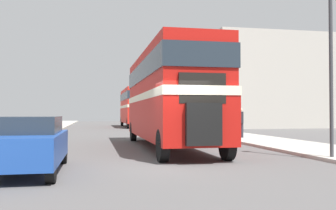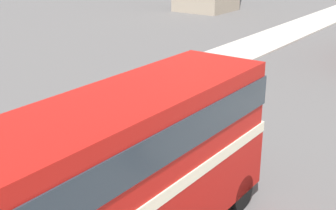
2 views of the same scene
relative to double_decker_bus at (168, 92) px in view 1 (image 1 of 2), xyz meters
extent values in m
plane|color=#565454|center=(-1.04, -5.08, -2.44)|extent=(120.00, 120.00, 0.00)
cube|color=#B2140F|center=(0.00, 0.02, -1.15)|extent=(2.42, 10.71, 1.59)
cube|color=beige|center=(0.00, 0.02, -0.22)|extent=(2.44, 10.77, 0.29)
cube|color=#B2140F|center=(0.00, 0.02, 0.79)|extent=(2.37, 10.50, 1.73)
cube|color=#232D38|center=(0.00, 0.02, 0.88)|extent=(2.44, 10.61, 0.78)
cube|color=black|center=(0.00, -5.44, -1.23)|extent=(1.09, 0.20, 1.27)
cube|color=black|center=(0.00, -5.29, -0.16)|extent=(1.45, 0.12, 0.92)
cylinder|color=black|center=(-1.07, -4.51, -1.92)|extent=(0.28, 1.03, 1.03)
cylinder|color=black|center=(1.07, -4.51, -1.92)|extent=(0.28, 1.03, 1.03)
cylinder|color=black|center=(-1.07, 4.45, -1.92)|extent=(0.28, 1.03, 1.03)
cylinder|color=black|center=(1.07, 4.45, -1.92)|extent=(0.28, 1.03, 1.03)
cube|color=red|center=(1.20, 25.01, -1.14)|extent=(2.47, 10.16, 1.61)
cube|color=beige|center=(1.20, 25.01, -0.20)|extent=(2.49, 10.21, 0.29)
cube|color=red|center=(1.20, 25.01, 0.83)|extent=(2.42, 9.96, 1.75)
cube|color=#232D38|center=(1.20, 25.01, 0.91)|extent=(2.49, 10.06, 0.79)
cube|color=black|center=(1.20, 19.83, -1.22)|extent=(1.11, 0.20, 1.28)
cube|color=black|center=(1.20, 19.97, -0.14)|extent=(1.48, 0.12, 0.93)
cylinder|color=black|center=(0.11, 20.76, -1.92)|extent=(0.28, 1.03, 1.03)
cylinder|color=black|center=(2.30, 20.76, -1.92)|extent=(0.28, 1.03, 1.03)
cylinder|color=black|center=(0.11, 29.16, -1.92)|extent=(0.28, 1.03, 1.03)
cylinder|color=black|center=(2.30, 29.16, -1.92)|extent=(0.28, 1.03, 1.03)
cube|color=#1E479E|center=(-4.87, -5.89, -1.79)|extent=(1.74, 4.20, 0.72)
cube|color=#232D38|center=(-4.87, -5.72, -1.21)|extent=(1.53, 2.18, 0.43)
cylinder|color=black|center=(-4.09, -7.54, -2.12)|extent=(0.20, 0.64, 0.64)
cylinder|color=black|center=(-5.64, -4.24, -2.12)|extent=(0.20, 0.64, 0.64)
cylinder|color=black|center=(-4.09, -4.24, -2.12)|extent=(0.20, 0.64, 0.64)
cylinder|color=#282833|center=(5.00, 4.27, -1.90)|extent=(0.16, 0.16, 0.84)
cylinder|color=#282833|center=(5.19, 4.27, -1.90)|extent=(0.16, 0.16, 0.84)
cylinder|color=black|center=(5.10, 4.27, -1.15)|extent=(0.35, 0.35, 0.66)
sphere|color=beige|center=(5.10, 4.27, -0.71)|extent=(0.23, 0.23, 0.23)
torus|color=black|center=(5.75, 13.32, -1.96)|extent=(0.05, 0.71, 0.71)
torus|color=black|center=(5.75, 14.37, -1.96)|extent=(0.05, 0.71, 0.71)
cylinder|color=maroon|center=(5.75, 13.84, -1.81)|extent=(0.04, 1.06, 0.34)
cylinder|color=maroon|center=(5.75, 14.22, -1.75)|extent=(0.04, 0.04, 0.43)
cylinder|color=#38383D|center=(4.36, -5.21, 0.43)|extent=(0.12, 0.12, 5.50)
cube|color=#B2ADA3|center=(17.78, 23.46, 2.44)|extent=(18.07, 11.72, 9.76)
cube|color=gold|center=(8.68, 23.46, -0.29)|extent=(0.12, 11.14, 1.17)
camera|label=1|loc=(-3.17, -16.05, -0.90)|focal=40.00mm
camera|label=2|loc=(6.14, -5.98, 4.77)|focal=50.00mm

